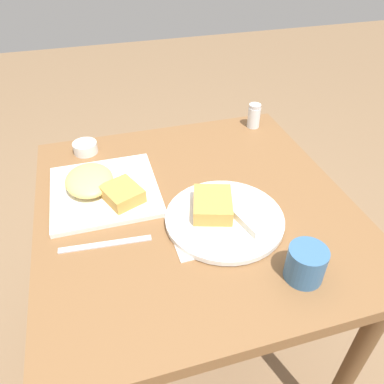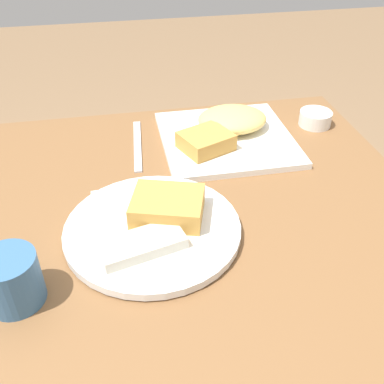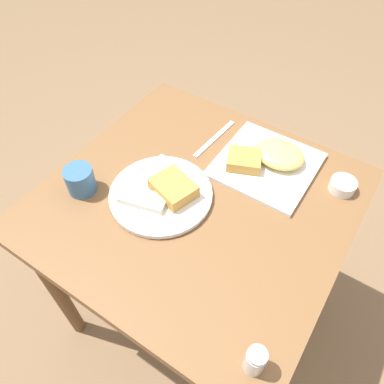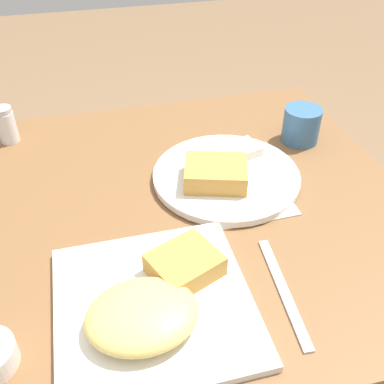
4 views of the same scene
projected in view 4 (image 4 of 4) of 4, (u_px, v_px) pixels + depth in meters
dining_table at (189, 241)px, 0.93m from camera, size 0.85×0.83×0.77m
menu_card at (235, 188)px, 0.90m from camera, size 0.19×0.23×0.00m
plate_square_near at (154, 303)px, 0.65m from camera, size 0.29×0.29×0.06m
plate_oval_far at (224, 173)px, 0.91m from camera, size 0.30×0.30×0.05m
salt_shaker at (7, 127)px, 1.02m from camera, size 0.04×0.04×0.08m
butter_knife at (283, 290)px, 0.69m from camera, size 0.03×0.22×0.00m
coffee_mug at (301, 125)px, 1.02m from camera, size 0.08×0.08×0.08m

